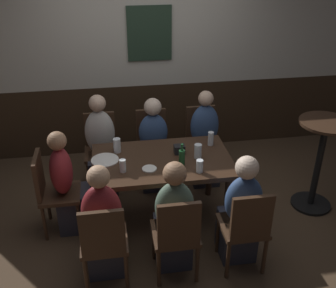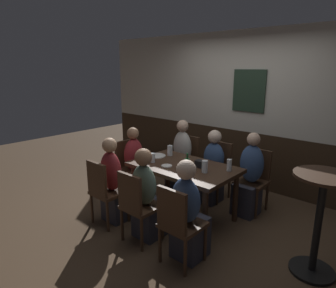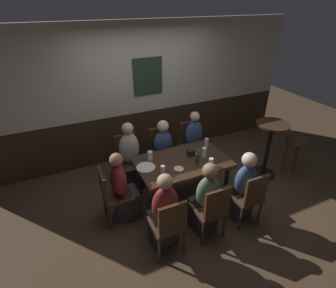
# 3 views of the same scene
# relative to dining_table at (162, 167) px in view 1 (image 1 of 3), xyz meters

# --- Properties ---
(ground_plane) EXTENTS (12.00, 12.00, 0.00)m
(ground_plane) POSITION_rel_dining_table_xyz_m (0.00, 0.00, -0.65)
(ground_plane) COLOR #4C3826
(wall_back) EXTENTS (6.40, 0.13, 2.60)m
(wall_back) POSITION_rel_dining_table_xyz_m (0.00, 1.65, 0.65)
(wall_back) COLOR #332316
(wall_back) RESTS_ON ground_plane
(dining_table) EXTENTS (1.40, 0.87, 0.74)m
(dining_table) POSITION_rel_dining_table_xyz_m (0.00, 0.00, 0.00)
(dining_table) COLOR #382316
(dining_table) RESTS_ON ground_plane
(chair_left_far) EXTENTS (0.40, 0.40, 0.88)m
(chair_left_far) POSITION_rel_dining_table_xyz_m (-0.62, 0.85, -0.15)
(chair_left_far) COLOR #422B1C
(chair_left_far) RESTS_ON ground_plane
(chair_right_far) EXTENTS (0.40, 0.40, 0.88)m
(chair_right_far) POSITION_rel_dining_table_xyz_m (0.62, 0.85, -0.15)
(chair_right_far) COLOR #422B1C
(chair_right_far) RESTS_ON ground_plane
(chair_mid_far) EXTENTS (0.40, 0.40, 0.88)m
(chair_mid_far) POSITION_rel_dining_table_xyz_m (0.00, 0.85, -0.15)
(chair_mid_far) COLOR #422B1C
(chair_mid_far) RESTS_ON ground_plane
(chair_mid_near) EXTENTS (0.40, 0.40, 0.88)m
(chair_mid_near) POSITION_rel_dining_table_xyz_m (0.00, -0.85, -0.15)
(chair_mid_near) COLOR #422B1C
(chair_mid_near) RESTS_ON ground_plane
(chair_head_west) EXTENTS (0.40, 0.40, 0.88)m
(chair_head_west) POSITION_rel_dining_table_xyz_m (-1.12, 0.00, -0.15)
(chair_head_west) COLOR #422B1C
(chair_head_west) RESTS_ON ground_plane
(chair_right_near) EXTENTS (0.40, 0.40, 0.88)m
(chair_right_near) POSITION_rel_dining_table_xyz_m (0.62, -0.85, -0.15)
(chair_right_near) COLOR #422B1C
(chair_right_near) RESTS_ON ground_plane
(chair_left_near) EXTENTS (0.40, 0.40, 0.88)m
(chair_left_near) POSITION_rel_dining_table_xyz_m (-0.62, -0.85, -0.15)
(chair_left_near) COLOR #422B1C
(chair_left_near) RESTS_ON ground_plane
(person_left_far) EXTENTS (0.34, 0.37, 1.18)m
(person_left_far) POSITION_rel_dining_table_xyz_m (-0.62, 0.69, -0.15)
(person_left_far) COLOR #2D2D38
(person_left_far) RESTS_ON ground_plane
(person_right_far) EXTENTS (0.34, 0.37, 1.16)m
(person_right_far) POSITION_rel_dining_table_xyz_m (0.62, 0.69, -0.16)
(person_right_far) COLOR #2D2D38
(person_right_far) RESTS_ON ground_plane
(person_mid_far) EXTENTS (0.34, 0.37, 1.11)m
(person_mid_far) POSITION_rel_dining_table_xyz_m (-0.00, 0.69, -0.18)
(person_mid_far) COLOR #2D2D38
(person_mid_far) RESTS_ON ground_plane
(person_mid_near) EXTENTS (0.34, 0.37, 1.13)m
(person_mid_near) POSITION_rel_dining_table_xyz_m (0.00, -0.69, -0.17)
(person_mid_near) COLOR #2D2D38
(person_mid_near) RESTS_ON ground_plane
(person_head_west) EXTENTS (0.37, 0.34, 1.12)m
(person_head_west) POSITION_rel_dining_table_xyz_m (-0.95, 0.00, -0.18)
(person_head_west) COLOR #2D2D38
(person_head_west) RESTS_ON ground_plane
(person_right_near) EXTENTS (0.34, 0.37, 1.13)m
(person_right_near) POSITION_rel_dining_table_xyz_m (0.62, -0.69, -0.17)
(person_right_near) COLOR #2D2D38
(person_right_near) RESTS_ON ground_plane
(person_left_near) EXTENTS (0.34, 0.37, 1.15)m
(person_left_near) POSITION_rel_dining_table_xyz_m (-0.62, -0.69, -0.16)
(person_left_near) COLOR #2D2D38
(person_left_near) RESTS_ON ground_plane
(tumbler_water) EXTENTS (0.06, 0.06, 0.13)m
(tumbler_water) POSITION_rel_dining_table_xyz_m (-0.40, -0.18, 0.15)
(tumbler_water) COLOR silver
(tumbler_water) RESTS_ON dining_table
(pint_glass_amber) EXTENTS (0.07, 0.07, 0.13)m
(pint_glass_amber) POSITION_rel_dining_table_xyz_m (0.32, -0.29, 0.15)
(pint_glass_amber) COLOR silver
(pint_glass_amber) RESTS_ON dining_table
(pint_glass_stout) EXTENTS (0.07, 0.07, 0.15)m
(pint_glass_stout) POSITION_rel_dining_table_xyz_m (0.36, -0.03, 0.16)
(pint_glass_stout) COLOR silver
(pint_glass_stout) RESTS_ON dining_table
(beer_glass_tall) EXTENTS (0.08, 0.08, 0.15)m
(beer_glass_tall) POSITION_rel_dining_table_xyz_m (-0.44, 0.22, 0.16)
(beer_glass_tall) COLOR silver
(beer_glass_tall) RESTS_ON dining_table
(highball_clear) EXTENTS (0.06, 0.06, 0.15)m
(highball_clear) POSITION_rel_dining_table_xyz_m (0.56, 0.22, 0.16)
(highball_clear) COLOR silver
(highball_clear) RESTS_ON dining_table
(beer_bottle_green) EXTENTS (0.06, 0.06, 0.24)m
(beer_bottle_green) POSITION_rel_dining_table_xyz_m (0.17, -0.15, 0.18)
(beer_bottle_green) COLOR #194723
(beer_bottle_green) RESTS_ON dining_table
(plate_white_large) EXTENTS (0.28, 0.28, 0.01)m
(plate_white_large) POSITION_rel_dining_table_xyz_m (-0.57, 0.06, 0.10)
(plate_white_large) COLOR white
(plate_white_large) RESTS_ON dining_table
(plate_white_small) EXTENTS (0.14, 0.14, 0.01)m
(plate_white_small) POSITION_rel_dining_table_xyz_m (-0.15, -0.17, 0.10)
(plate_white_small) COLOR white
(plate_white_small) RESTS_ON dining_table
(condiment_caddy) EXTENTS (0.11, 0.09, 0.09)m
(condiment_caddy) POSITION_rel_dining_table_xyz_m (0.19, 0.09, 0.14)
(condiment_caddy) COLOR black
(condiment_caddy) RESTS_ON dining_table
(side_bar_table) EXTENTS (0.56, 0.56, 1.05)m
(side_bar_table) POSITION_rel_dining_table_xyz_m (1.71, -0.04, -0.03)
(side_bar_table) COLOR black
(side_bar_table) RESTS_ON ground_plane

